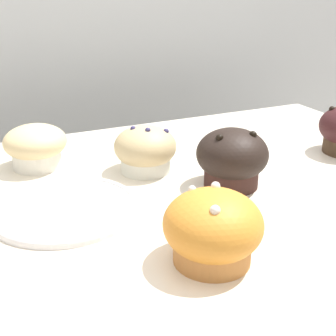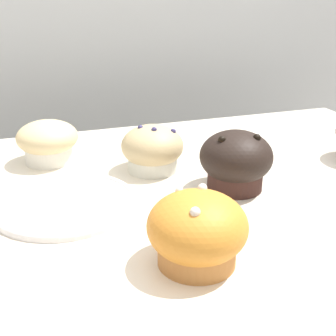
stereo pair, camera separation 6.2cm
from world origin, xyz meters
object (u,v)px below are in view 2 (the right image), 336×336
Objects in this scene: muffin_back_left at (152,149)px; muffin_back_center at (197,231)px; muffin_front_right at (236,161)px; serving_plate at (65,203)px; muffin_back_right at (48,141)px.

muffin_back_left is 0.26m from muffin_back_center.
muffin_back_left is 0.14m from muffin_front_right.
muffin_front_right reaches higher than serving_plate.
muffin_front_right reaches higher than muffin_back_center.
muffin_back_left is at bearing 83.57° from muffin_back_center.
muffin_back_right is at bearing 109.22° from muffin_back_center.
muffin_front_right is 0.24m from serving_plate.
muffin_back_right is at bearing 149.81° from muffin_back_left.
muffin_back_center is (0.12, -0.35, 0.00)m from muffin_back_right.
muffin_back_center is at bearing -127.52° from muffin_front_right.
muffin_back_left reaches higher than muffin_back_right.
muffin_back_left is 0.17m from muffin_back_right.
muffin_back_right is at bearing 91.57° from serving_plate.
muffin_back_left is 0.98× the size of muffin_back_right.
muffin_back_left is at bearing 29.28° from serving_plate.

